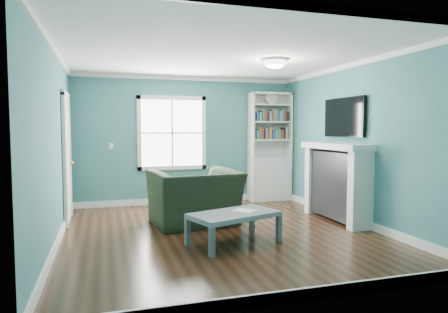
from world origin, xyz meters
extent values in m
plane|color=black|center=(0.00, 0.00, 0.00)|extent=(5.00, 5.00, 0.00)
plane|color=#336E70|center=(0.00, 2.50, 1.30)|extent=(4.50, 0.00, 4.50)
plane|color=#336E70|center=(0.00, -2.50, 1.30)|extent=(4.50, 0.00, 4.50)
plane|color=#336E70|center=(-2.25, 0.00, 1.30)|extent=(0.00, 5.00, 5.00)
plane|color=#336E70|center=(2.25, 0.00, 1.30)|extent=(0.00, 5.00, 5.00)
plane|color=white|center=(0.00, 0.00, 2.60)|extent=(5.00, 5.00, 0.00)
cube|color=white|center=(0.00, 2.48, 0.06)|extent=(4.50, 0.03, 0.12)
cube|color=white|center=(0.00, -2.48, 0.06)|extent=(4.50, 0.03, 0.12)
cube|color=white|center=(-2.23, 0.00, 0.06)|extent=(0.03, 5.00, 0.12)
cube|color=white|center=(2.23, 0.00, 0.06)|extent=(0.03, 5.00, 0.12)
cube|color=white|center=(0.00, 2.48, 2.56)|extent=(4.50, 0.04, 0.08)
cube|color=white|center=(0.00, -2.48, 2.56)|extent=(4.50, 0.04, 0.08)
cube|color=white|center=(-2.23, 0.00, 2.56)|extent=(0.04, 5.00, 0.08)
cube|color=white|center=(2.23, 0.00, 2.56)|extent=(0.04, 5.00, 0.08)
cube|color=white|center=(-0.30, 2.50, 1.45)|extent=(1.24, 0.01, 1.34)
cube|color=white|center=(-0.96, 2.48, 1.45)|extent=(0.08, 0.06, 1.50)
cube|color=white|center=(0.36, 2.48, 1.45)|extent=(0.08, 0.06, 1.50)
cube|color=white|center=(-0.30, 2.48, 0.74)|extent=(1.40, 0.06, 0.08)
cube|color=white|center=(-0.30, 2.48, 2.16)|extent=(1.40, 0.06, 0.08)
cube|color=white|center=(-0.30, 2.48, 1.45)|extent=(1.24, 0.03, 0.03)
cube|color=white|center=(-0.30, 2.48, 1.45)|extent=(0.03, 0.03, 1.34)
cube|color=silver|center=(1.77, 2.30, 0.45)|extent=(0.90, 0.35, 0.90)
cube|color=silver|center=(1.34, 2.30, 1.60)|extent=(0.04, 0.35, 1.40)
cube|color=silver|center=(2.20, 2.30, 1.60)|extent=(0.04, 0.35, 1.40)
cube|color=silver|center=(1.77, 2.46, 1.60)|extent=(0.90, 0.02, 1.40)
cube|color=silver|center=(1.77, 2.30, 2.28)|extent=(0.90, 0.35, 0.04)
cube|color=silver|center=(1.77, 2.30, 0.92)|extent=(0.84, 0.33, 0.03)
cube|color=silver|center=(1.77, 2.30, 1.30)|extent=(0.84, 0.33, 0.03)
cube|color=silver|center=(1.77, 2.30, 1.68)|extent=(0.84, 0.33, 0.03)
cube|color=silver|center=(1.77, 2.30, 2.04)|extent=(0.84, 0.33, 0.03)
cube|color=teal|center=(1.77, 2.28, 1.43)|extent=(0.70, 0.25, 0.22)
cube|color=#33723F|center=(1.77, 2.28, 1.81)|extent=(0.70, 0.25, 0.22)
cylinder|color=beige|center=(1.77, 2.25, 2.19)|extent=(0.26, 0.06, 0.26)
cube|color=black|center=(2.09, 0.20, 0.60)|extent=(0.30, 1.20, 1.10)
cube|color=black|center=(2.07, 0.20, 0.40)|extent=(0.22, 0.65, 0.70)
cube|color=silver|center=(2.07, -0.47, 0.60)|extent=(0.36, 0.16, 1.20)
cube|color=silver|center=(2.07, 0.87, 0.60)|extent=(0.36, 0.16, 1.20)
cube|color=silver|center=(2.05, 0.20, 1.25)|extent=(0.44, 1.58, 0.10)
cube|color=black|center=(2.20, 0.20, 1.72)|extent=(0.06, 1.10, 0.65)
cube|color=silver|center=(-2.23, 1.40, 1.02)|extent=(0.04, 0.80, 2.05)
cube|color=white|center=(-2.22, 0.95, 1.02)|extent=(0.05, 0.08, 2.13)
cube|color=white|center=(-2.22, 1.85, 1.02)|extent=(0.05, 0.08, 2.13)
cube|color=white|center=(-2.22, 1.40, 2.09)|extent=(0.05, 0.98, 0.08)
sphere|color=#BF8C3F|center=(-2.17, 1.70, 0.95)|extent=(0.07, 0.07, 0.07)
ellipsoid|color=white|center=(0.90, 0.10, 2.54)|extent=(0.34, 0.34, 0.15)
cylinder|color=white|center=(0.90, 0.10, 2.58)|extent=(0.38, 0.38, 0.03)
cube|color=white|center=(-1.50, 2.48, 1.20)|extent=(0.08, 0.01, 0.12)
imported|color=black|center=(-0.25, 0.61, 0.58)|extent=(1.43, 1.02, 1.17)
cube|color=#4A5159|center=(-0.41, -1.05, 0.18)|extent=(0.08, 0.08, 0.36)
cube|color=#4A5159|center=(0.63, -0.69, 0.18)|extent=(0.08, 0.08, 0.36)
cube|color=#4A5159|center=(-0.60, -0.51, 0.18)|extent=(0.08, 0.08, 0.36)
cube|color=#4A5159|center=(0.44, -0.15, 0.18)|extent=(0.08, 0.08, 0.36)
cube|color=#505C67|center=(0.01, -0.60, 0.39)|extent=(1.31, 0.98, 0.06)
cube|color=white|center=(0.18, -0.53, 0.43)|extent=(0.37, 0.37, 0.00)
camera|label=1|loc=(-1.62, -5.59, 1.54)|focal=32.00mm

